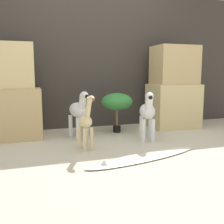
% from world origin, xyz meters
% --- Properties ---
extents(ground_plane, '(14.00, 14.00, 0.00)m').
position_xyz_m(ground_plane, '(0.00, 0.00, 0.00)').
color(ground_plane, beige).
extents(wall_back, '(6.40, 0.08, 2.20)m').
position_xyz_m(wall_back, '(0.00, 1.51, 1.10)').
color(wall_back, '#38332D').
rests_on(wall_back, ground_plane).
extents(rock_pillar_left, '(0.76, 0.55, 1.27)m').
position_xyz_m(rock_pillar_left, '(-1.24, 1.05, 0.57)').
color(rock_pillar_left, tan).
rests_on(rock_pillar_left, ground_plane).
extents(rock_pillar_right, '(0.76, 0.55, 1.31)m').
position_xyz_m(rock_pillar_right, '(1.24, 1.05, 0.61)').
color(rock_pillar_right, '#DBC184').
rests_on(rock_pillar_right, ground_plane).
extents(zebra_right, '(0.31, 0.52, 0.65)m').
position_xyz_m(zebra_right, '(0.46, 0.39, 0.37)').
color(zebra_right, white).
rests_on(zebra_right, ground_plane).
extents(zebra_left, '(0.28, 0.52, 0.65)m').
position_xyz_m(zebra_left, '(-0.38, 0.78, 0.37)').
color(zebra_left, white).
rests_on(zebra_left, ground_plane).
extents(giraffe_figurine, '(0.19, 0.35, 0.64)m').
position_xyz_m(giraffe_figurine, '(-0.40, 0.19, 0.32)').
color(giraffe_figurine, beige).
rests_on(giraffe_figurine, ground_plane).
extents(potted_palm_front, '(0.46, 0.46, 0.59)m').
position_xyz_m(potted_palm_front, '(0.23, 0.95, 0.45)').
color(potted_palm_front, black).
rests_on(potted_palm_front, ground_plane).
extents(surfboard, '(1.41, 0.59, 0.07)m').
position_xyz_m(surfboard, '(0.09, -0.30, 0.01)').
color(surfboard, silver).
rests_on(surfboard, ground_plane).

